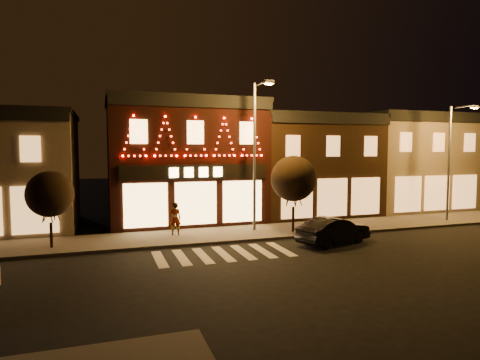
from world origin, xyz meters
TOP-DOWN VIEW (x-y plane):
  - ground at (0.00, 0.00)m, footprint 120.00×120.00m
  - sidewalk_far at (2.00, 8.00)m, footprint 44.00×4.00m
  - building_pulp at (0.00, 13.98)m, footprint 10.20×8.34m
  - building_right_a at (9.50, 13.99)m, footprint 9.20×8.28m
  - building_right_b at (18.50, 13.99)m, footprint 9.20×8.28m
  - streetlamp_mid at (3.23, 8.07)m, footprint 0.57×1.99m
  - streetlamp_right at (16.91, 7.10)m, footprint 0.71×1.76m
  - tree_left at (-7.83, 7.35)m, footprint 2.26×2.26m
  - tree_right at (5.20, 7.16)m, footprint 2.67×2.67m
  - dark_sedan at (6.13, 4.21)m, footprint 4.54×2.73m
  - pedestrian at (-1.54, 8.43)m, footprint 0.71×0.49m

SIDE VIEW (x-z plane):
  - ground at x=0.00m, z-range 0.00..0.00m
  - sidewalk_far at x=2.00m, z-range 0.00..0.15m
  - dark_sedan at x=6.13m, z-range 0.00..1.41m
  - pedestrian at x=-1.54m, z-range 0.15..1.99m
  - tree_left at x=-7.83m, z-range 0.90..4.67m
  - tree_right at x=5.20m, z-range 1.04..5.50m
  - building_right_a at x=9.50m, z-range 0.01..7.51m
  - building_right_b at x=18.50m, z-range 0.01..7.81m
  - building_pulp at x=0.00m, z-range 0.01..8.31m
  - streetlamp_right at x=16.91m, z-range 0.82..8.52m
  - streetlamp_mid at x=3.23m, z-range 0.90..9.59m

